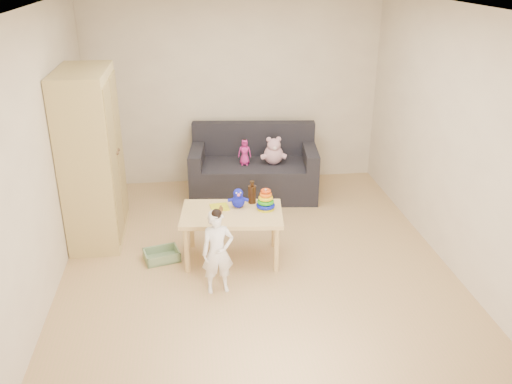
{
  "coord_description": "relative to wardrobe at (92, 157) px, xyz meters",
  "views": [
    {
      "loc": [
        -0.61,
        -5.09,
        3.0
      ],
      "look_at": [
        0.05,
        0.25,
        0.65
      ],
      "focal_mm": 38.0,
      "sensor_mm": 36.0,
      "label": 1
    }
  ],
  "objects": [
    {
      "name": "pink_bear",
      "position": [
        2.17,
        0.85,
        -0.34
      ],
      "size": [
        0.33,
        0.31,
        0.31
      ],
      "primitive_type": null,
      "rotation": [
        0.0,
        0.0,
        -0.31
      ],
      "color": "#CD97A9",
      "rests_on": "sofa"
    },
    {
      "name": "storage_bin",
      "position": [
        0.73,
        -0.67,
        -0.91
      ],
      "size": [
        0.42,
        0.35,
        0.11
      ],
      "primitive_type": null,
      "rotation": [
        0.0,
        0.0,
        0.26
      ],
      "color": "gray",
      "rests_on": "ground"
    },
    {
      "name": "doll",
      "position": [
        1.79,
        0.86,
        -0.32
      ],
      "size": [
        0.18,
        0.14,
        0.34
      ],
      "primitive_type": "imported",
      "rotation": [
        0.0,
        0.0,
        -0.12
      ],
      "color": "#C92589",
      "rests_on": "sofa"
    },
    {
      "name": "wooden_figure",
      "position": [
        1.37,
        -0.76,
        -0.36
      ],
      "size": [
        0.04,
        0.03,
        0.1
      ],
      "primitive_type": null,
      "rotation": [
        0.0,
        0.0,
        -0.0
      ],
      "color": "brown",
      "rests_on": "play_table"
    },
    {
      "name": "ring_stacker",
      "position": [
        1.85,
        -0.7,
        -0.32
      ],
      "size": [
        0.2,
        0.2,
        0.23
      ],
      "color": "#CAC70A",
      "rests_on": "play_table"
    },
    {
      "name": "room",
      "position": [
        1.72,
        -0.72,
        0.34
      ],
      "size": [
        4.5,
        4.5,
        4.5
      ],
      "color": "tan",
      "rests_on": "ground"
    },
    {
      "name": "wardrobe",
      "position": [
        0.0,
        0.0,
        0.0
      ],
      "size": [
        0.54,
        1.07,
        1.93
      ],
      "primitive_type": "cube",
      "color": "tan",
      "rests_on": "ground"
    },
    {
      "name": "blue_plush",
      "position": [
        1.56,
        -0.61,
        -0.3
      ],
      "size": [
        0.22,
        0.19,
        0.22
      ],
      "primitive_type": null,
      "rotation": [
        0.0,
        0.0,
        -0.34
      ],
      "color": "#161CC9",
      "rests_on": "play_table"
    },
    {
      "name": "sofa",
      "position": [
        1.91,
        0.92,
        -0.73
      ],
      "size": [
        1.75,
        1.02,
        0.47
      ],
      "primitive_type": "cube",
      "rotation": [
        0.0,
        0.0,
        -0.11
      ],
      "color": "black",
      "rests_on": "ground"
    },
    {
      "name": "yellow_book",
      "position": [
        1.36,
        -0.61,
        -0.4
      ],
      "size": [
        0.2,
        0.2,
        0.01
      ],
      "primitive_type": "cube",
      "rotation": [
        0.0,
        0.0,
        0.1
      ],
      "color": "#C7C915",
      "rests_on": "play_table"
    },
    {
      "name": "play_table",
      "position": [
        1.48,
        -0.73,
        -0.69
      ],
      "size": [
        1.11,
        0.77,
        0.55
      ],
      "primitive_type": "cube",
      "rotation": [
        0.0,
        0.0,
        -0.11
      ],
      "color": "#E5BB7D",
      "rests_on": "ground"
    },
    {
      "name": "toddler",
      "position": [
        1.3,
        -1.32,
        -0.55
      ],
      "size": [
        0.33,
        0.24,
        0.83
      ],
      "primitive_type": "imported",
      "rotation": [
        0.0,
        0.0,
        0.11
      ],
      "color": "white",
      "rests_on": "ground"
    },
    {
      "name": "brown_bottle",
      "position": [
        1.72,
        -0.52,
        -0.3
      ],
      "size": [
        0.09,
        0.09,
        0.25
      ],
      "color": "black",
      "rests_on": "play_table"
    }
  ]
}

